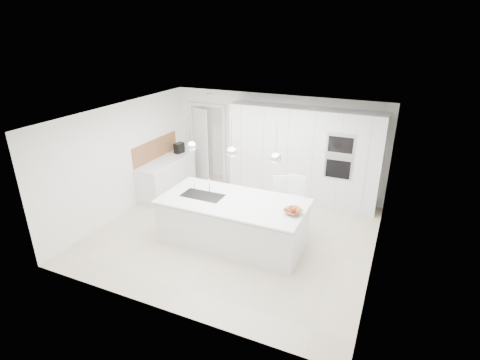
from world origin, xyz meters
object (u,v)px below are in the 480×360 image
at_px(espresso_machine, 179,148).
at_px(bar_stool_left, 279,204).
at_px(bar_stool_right, 294,205).
at_px(fruit_bowl, 293,212).
at_px(island_base, 232,223).

relative_size(espresso_machine, bar_stool_left, 0.24).
xyz_separation_m(bar_stool_left, bar_stool_right, (0.31, 0.05, 0.02)).
bearing_deg(bar_stool_left, bar_stool_right, -15.40).
bearing_deg(fruit_bowl, bar_stool_right, 104.74).
height_order(island_base, bar_stool_right, bar_stool_right).
relative_size(island_base, espresso_machine, 10.24).
relative_size(fruit_bowl, bar_stool_right, 0.27).
distance_m(bar_stool_left, bar_stool_right, 0.31).
relative_size(fruit_bowl, bar_stool_left, 0.28).
relative_size(espresso_machine, bar_stool_right, 0.23).
relative_size(bar_stool_left, bar_stool_right, 0.97).
height_order(espresso_machine, bar_stool_right, bar_stool_right).
xyz_separation_m(fruit_bowl, espresso_machine, (-3.75, 2.12, 0.10)).
bearing_deg(island_base, bar_stool_left, 52.78).
height_order(fruit_bowl, espresso_machine, espresso_machine).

